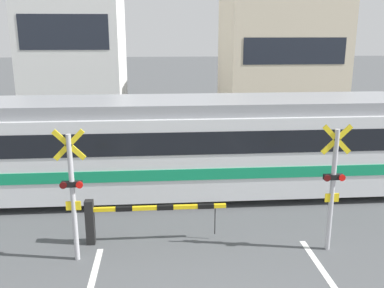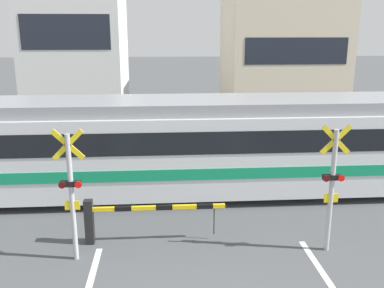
% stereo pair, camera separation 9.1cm
% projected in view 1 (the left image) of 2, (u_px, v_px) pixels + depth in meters
% --- Properties ---
extents(rail_track_near, '(50.00, 0.10, 0.08)m').
position_uv_depth(rail_track_near, '(194.00, 200.00, 12.74)').
color(rail_track_near, '#5B564C').
rests_on(rail_track_near, ground_plane).
extents(rail_track_far, '(50.00, 0.10, 0.08)m').
position_uv_depth(rail_track_far, '(190.00, 184.00, 14.13)').
color(rail_track_far, '#5B564C').
rests_on(rail_track_far, ground_plane).
extents(commuter_train, '(18.22, 2.70, 2.97)m').
position_uv_depth(commuter_train, '(109.00, 145.00, 12.84)').
color(commuter_train, silver).
rests_on(commuter_train, ground_plane).
extents(crossing_barrier_near, '(3.34, 0.20, 1.10)m').
position_uv_depth(crossing_barrier_near, '(124.00, 215.00, 10.13)').
color(crossing_barrier_near, black).
rests_on(crossing_barrier_near, ground_plane).
extents(crossing_barrier_far, '(3.34, 0.20, 1.10)m').
position_uv_depth(crossing_barrier_far, '(236.00, 147.00, 16.01)').
color(crossing_barrier_far, black).
rests_on(crossing_barrier_far, ground_plane).
extents(crossing_signal_left, '(0.68, 0.15, 2.98)m').
position_uv_depth(crossing_signal_left, '(72.00, 190.00, 9.12)').
color(crossing_signal_left, '#B2B2B7').
rests_on(crossing_signal_left, ground_plane).
extents(crossing_signal_right, '(0.68, 0.15, 2.98)m').
position_uv_depth(crossing_signal_right, '(333.00, 183.00, 9.57)').
color(crossing_signal_right, '#B2B2B7').
rests_on(crossing_signal_right, ground_plane).
extents(pedestrian, '(0.38, 0.23, 1.79)m').
position_uv_depth(pedestrian, '(165.00, 122.00, 18.82)').
color(pedestrian, brown).
rests_on(pedestrian, ground_plane).
extents(building_left_of_street, '(5.38, 5.86, 8.84)m').
position_uv_depth(building_left_of_street, '(75.00, 40.00, 24.55)').
color(building_left_of_street, white).
rests_on(building_left_of_street, ground_plane).
extents(building_right_of_street, '(6.64, 5.86, 7.05)m').
position_uv_depth(building_right_of_street, '(279.00, 55.00, 25.71)').
color(building_right_of_street, beige).
rests_on(building_right_of_street, ground_plane).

